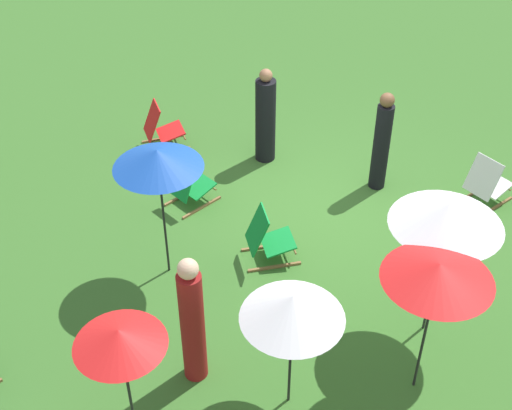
{
  "coord_description": "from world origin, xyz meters",
  "views": [
    {
      "loc": [
        -6.93,
        5.04,
        6.74
      ],
      "look_at": [
        0.0,
        1.2,
        0.5
      ],
      "focal_mm": 49.31,
      "sensor_mm": 36.0,
      "label": 1
    }
  ],
  "objects_px": {
    "umbrella_5": "(448,214)",
    "person_1": "(192,322)",
    "umbrella_1": "(158,159)",
    "umbrella_4": "(119,338)",
    "deckchair_6": "(189,184)",
    "umbrella_0": "(438,272)",
    "person_2": "(265,118)",
    "person_0": "(382,143)",
    "deckchair_3": "(161,128)",
    "deckchair_1": "(487,183)",
    "deckchair_7": "(267,238)",
    "umbrella_2": "(293,307)"
  },
  "relations": [
    {
      "from": "umbrella_4",
      "to": "person_2",
      "type": "distance_m",
      "value": 5.61
    },
    {
      "from": "deckchair_1",
      "to": "person_0",
      "type": "bearing_deg",
      "value": 36.59
    },
    {
      "from": "person_0",
      "to": "person_2",
      "type": "bearing_deg",
      "value": 112.33
    },
    {
      "from": "person_1",
      "to": "person_2",
      "type": "xyz_separation_m",
      "value": [
        3.54,
        -2.95,
        -0.1
      ]
    },
    {
      "from": "deckchair_6",
      "to": "deckchair_7",
      "type": "distance_m",
      "value": 1.72
    },
    {
      "from": "deckchair_1",
      "to": "umbrella_5",
      "type": "relative_size",
      "value": 0.42
    },
    {
      "from": "deckchair_1",
      "to": "person_0",
      "type": "height_order",
      "value": "person_0"
    },
    {
      "from": "umbrella_2",
      "to": "deckchair_3",
      "type": "bearing_deg",
      "value": -8.28
    },
    {
      "from": "deckchair_3",
      "to": "person_2",
      "type": "relative_size",
      "value": 0.5
    },
    {
      "from": "umbrella_0",
      "to": "person_2",
      "type": "bearing_deg",
      "value": -9.19
    },
    {
      "from": "umbrella_0",
      "to": "person_0",
      "type": "height_order",
      "value": "umbrella_0"
    },
    {
      "from": "deckchair_6",
      "to": "person_2",
      "type": "relative_size",
      "value": 0.52
    },
    {
      "from": "umbrella_0",
      "to": "umbrella_4",
      "type": "xyz_separation_m",
      "value": [
        0.96,
        3.08,
        -0.25
      ]
    },
    {
      "from": "umbrella_1",
      "to": "umbrella_4",
      "type": "relative_size",
      "value": 1.19
    },
    {
      "from": "umbrella_0",
      "to": "person_1",
      "type": "distance_m",
      "value": 2.73
    },
    {
      "from": "umbrella_1",
      "to": "umbrella_5",
      "type": "relative_size",
      "value": 1.0
    },
    {
      "from": "deckchair_3",
      "to": "umbrella_5",
      "type": "height_order",
      "value": "umbrella_5"
    },
    {
      "from": "deckchair_6",
      "to": "umbrella_0",
      "type": "relative_size",
      "value": 0.45
    },
    {
      "from": "umbrella_0",
      "to": "person_2",
      "type": "relative_size",
      "value": 1.16
    },
    {
      "from": "deckchair_6",
      "to": "umbrella_2",
      "type": "distance_m",
      "value": 4.07
    },
    {
      "from": "umbrella_0",
      "to": "deckchair_1",
      "type": "bearing_deg",
      "value": -54.83
    },
    {
      "from": "umbrella_5",
      "to": "person_1",
      "type": "xyz_separation_m",
      "value": [
        0.75,
        2.82,
        -0.97
      ]
    },
    {
      "from": "deckchair_1",
      "to": "umbrella_0",
      "type": "xyz_separation_m",
      "value": [
        -2.22,
        3.15,
        1.44
      ]
    },
    {
      "from": "umbrella_0",
      "to": "umbrella_5",
      "type": "relative_size",
      "value": 0.96
    },
    {
      "from": "umbrella_1",
      "to": "deckchair_6",
      "type": "bearing_deg",
      "value": -35.83
    },
    {
      "from": "deckchair_7",
      "to": "person_1",
      "type": "height_order",
      "value": "person_1"
    },
    {
      "from": "umbrella_2",
      "to": "person_2",
      "type": "distance_m",
      "value": 4.97
    },
    {
      "from": "person_0",
      "to": "deckchair_3",
      "type": "bearing_deg",
      "value": 118.55
    },
    {
      "from": "umbrella_2",
      "to": "umbrella_5",
      "type": "xyz_separation_m",
      "value": [
        0.11,
        -2.06,
        0.33
      ]
    },
    {
      "from": "umbrella_2",
      "to": "person_2",
      "type": "height_order",
      "value": "umbrella_2"
    },
    {
      "from": "deckchair_1",
      "to": "deckchair_7",
      "type": "bearing_deg",
      "value": 72.93
    },
    {
      "from": "person_1",
      "to": "person_2",
      "type": "distance_m",
      "value": 4.61
    },
    {
      "from": "deckchair_6",
      "to": "deckchair_7",
      "type": "relative_size",
      "value": 0.99
    },
    {
      "from": "person_2",
      "to": "umbrella_1",
      "type": "bearing_deg",
      "value": -149.21
    },
    {
      "from": "deckchair_3",
      "to": "umbrella_1",
      "type": "distance_m",
      "value": 3.47
    },
    {
      "from": "umbrella_2",
      "to": "deckchair_1",
      "type": "bearing_deg",
      "value": -69.61
    },
    {
      "from": "deckchair_3",
      "to": "umbrella_4",
      "type": "relative_size",
      "value": 0.5
    },
    {
      "from": "deckchair_7",
      "to": "umbrella_4",
      "type": "distance_m",
      "value": 3.41
    },
    {
      "from": "umbrella_1",
      "to": "person_0",
      "type": "bearing_deg",
      "value": -86.87
    },
    {
      "from": "deckchair_3",
      "to": "umbrella_1",
      "type": "bearing_deg",
      "value": 168.4
    },
    {
      "from": "person_1",
      "to": "person_0",
      "type": "bearing_deg",
      "value": 49.44
    },
    {
      "from": "deckchair_3",
      "to": "person_1",
      "type": "distance_m",
      "value": 4.98
    },
    {
      "from": "umbrella_0",
      "to": "deckchair_3",
      "type": "bearing_deg",
      "value": 5.46
    },
    {
      "from": "deckchair_6",
      "to": "person_0",
      "type": "bearing_deg",
      "value": -124.89
    },
    {
      "from": "deckchair_1",
      "to": "deckchair_6",
      "type": "xyz_separation_m",
      "value": [
        2.18,
        4.0,
        0.0
      ]
    },
    {
      "from": "umbrella_5",
      "to": "person_1",
      "type": "relative_size",
      "value": 1.11
    },
    {
      "from": "deckchair_3",
      "to": "umbrella_5",
      "type": "relative_size",
      "value": 0.42
    },
    {
      "from": "person_0",
      "to": "person_1",
      "type": "relative_size",
      "value": 0.92
    },
    {
      "from": "deckchair_3",
      "to": "deckchair_7",
      "type": "height_order",
      "value": "same"
    },
    {
      "from": "umbrella_1",
      "to": "deckchair_3",
      "type": "bearing_deg",
      "value": -21.47
    }
  ]
}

